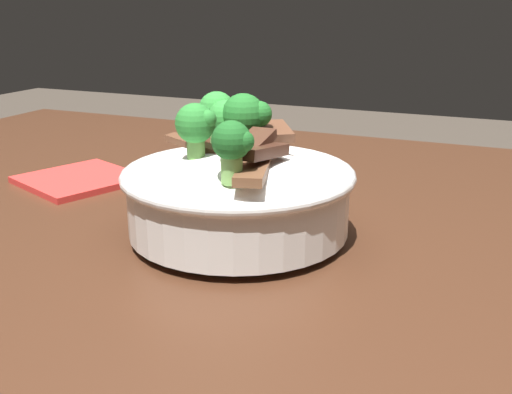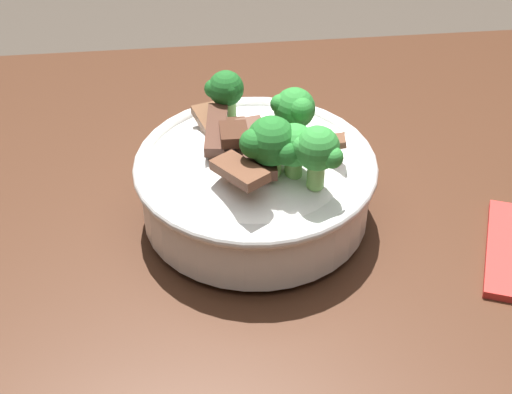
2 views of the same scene
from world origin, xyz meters
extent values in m
cube|color=#472819|center=(0.00, 0.00, 0.74)|extent=(1.41, 0.86, 0.05)
cube|color=#472819|center=(-0.63, 0.35, 0.36)|extent=(0.08, 0.08, 0.71)
cylinder|color=white|center=(0.00, -0.08, 0.77)|extent=(0.09, 0.09, 0.01)
cylinder|color=white|center=(0.00, -0.08, 0.80)|extent=(0.21, 0.21, 0.06)
torus|color=white|center=(0.00, -0.08, 0.83)|extent=(0.23, 0.23, 0.01)
ellipsoid|color=white|center=(0.00, -0.08, 0.82)|extent=(0.18, 0.18, 0.07)
cube|color=#4C2B1E|center=(0.03, -0.10, 0.86)|extent=(0.03, 0.07, 0.02)
cube|color=#563323|center=(0.00, -0.08, 0.86)|extent=(0.03, 0.05, 0.02)
cube|color=brown|center=(0.03, -0.12, 0.85)|extent=(0.04, 0.07, 0.01)
cube|color=#4C2B1E|center=(0.02, -0.08, 0.86)|extent=(0.03, 0.05, 0.02)
cube|color=brown|center=(0.02, -0.03, 0.86)|extent=(0.05, 0.06, 0.01)
cube|color=brown|center=(-0.05, -0.07, 0.85)|extent=(0.07, 0.02, 0.02)
cube|color=#4C2B1E|center=(0.00, -0.05, 0.86)|extent=(0.03, 0.06, 0.02)
cylinder|color=#7AB256|center=(-0.01, -0.04, 0.85)|extent=(0.02, 0.02, 0.03)
sphere|color=#237028|center=(-0.01, -0.04, 0.88)|extent=(0.04, 0.04, 0.04)
sphere|color=#237028|center=(0.01, -0.04, 0.88)|extent=(0.03, 0.03, 0.03)
sphere|color=#237028|center=(-0.02, -0.03, 0.88)|extent=(0.02, 0.02, 0.02)
cylinder|color=#6BA84C|center=(-0.03, -0.04, 0.85)|extent=(0.02, 0.02, 0.02)
sphere|color=green|center=(-0.03, -0.04, 0.87)|extent=(0.04, 0.04, 0.04)
sphere|color=green|center=(-0.02, -0.04, 0.88)|extent=(0.02, 0.02, 0.02)
sphere|color=green|center=(-0.04, -0.03, 0.88)|extent=(0.02, 0.02, 0.02)
cylinder|color=#7AB256|center=(0.02, -0.14, 0.85)|extent=(0.02, 0.02, 0.03)
sphere|color=#1E6023|center=(0.02, -0.14, 0.88)|extent=(0.03, 0.03, 0.03)
sphere|color=#1E6023|center=(0.03, -0.14, 0.88)|extent=(0.02, 0.02, 0.02)
sphere|color=#1E6023|center=(0.02, -0.13, 0.88)|extent=(0.02, 0.02, 0.02)
cylinder|color=#6BA84C|center=(-0.04, -0.09, 0.85)|extent=(0.02, 0.02, 0.03)
sphere|color=#2D8433|center=(-0.04, -0.09, 0.88)|extent=(0.04, 0.04, 0.04)
sphere|color=#2D8433|center=(-0.02, -0.09, 0.88)|extent=(0.02, 0.02, 0.02)
sphere|color=#2D8433|center=(-0.04, -0.08, 0.88)|extent=(0.02, 0.02, 0.02)
cylinder|color=#7AB256|center=(-0.05, -0.03, 0.85)|extent=(0.02, 0.02, 0.03)
sphere|color=green|center=(-0.05, -0.03, 0.88)|extent=(0.04, 0.04, 0.04)
sphere|color=green|center=(-0.03, -0.03, 0.88)|extent=(0.02, 0.02, 0.02)
sphere|color=green|center=(-0.06, -0.02, 0.88)|extent=(0.02, 0.02, 0.02)
cube|color=red|center=(-0.27, 0.01, 0.77)|extent=(0.17, 0.17, 0.01)
camera|label=1|loc=(0.23, -0.58, 0.99)|focal=41.89mm
camera|label=2|loc=(0.06, 0.52, 1.28)|focal=56.76mm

